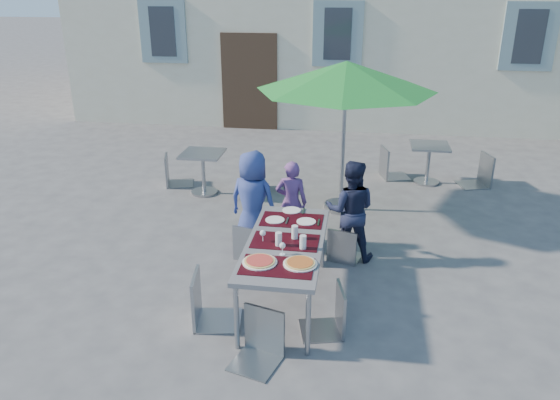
% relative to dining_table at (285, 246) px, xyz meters
% --- Properties ---
extents(ground, '(90.00, 90.00, 0.00)m').
position_rel_dining_table_xyz_m(ground, '(0.11, -0.09, -0.70)').
color(ground, '#49494C').
rests_on(ground, ground).
extents(dining_table, '(0.80, 1.85, 0.76)m').
position_rel_dining_table_xyz_m(dining_table, '(0.00, 0.00, 0.00)').
color(dining_table, '#48484D').
rests_on(dining_table, ground).
extents(pizza_near_left, '(0.34, 0.34, 0.03)m').
position_rel_dining_table_xyz_m(pizza_near_left, '(-0.18, -0.50, 0.07)').
color(pizza_near_left, white).
rests_on(pizza_near_left, dining_table).
extents(pizza_near_right, '(0.33, 0.33, 0.03)m').
position_rel_dining_table_xyz_m(pizza_near_right, '(0.21, -0.48, 0.07)').
color(pizza_near_right, white).
rests_on(pizza_near_right, dining_table).
extents(glassware, '(0.50, 0.44, 0.15)m').
position_rel_dining_table_xyz_m(glassware, '(0.04, -0.08, 0.13)').
color(glassware, silver).
rests_on(glassware, dining_table).
extents(place_settings, '(0.62, 0.52, 0.01)m').
position_rel_dining_table_xyz_m(place_settings, '(-0.02, 0.62, 0.06)').
color(place_settings, white).
rests_on(place_settings, dining_table).
extents(child_0, '(0.75, 0.59, 1.34)m').
position_rel_dining_table_xyz_m(child_0, '(-0.60, 1.24, -0.03)').
color(child_0, navy).
rests_on(child_0, ground).
extents(child_1, '(0.43, 0.29, 1.15)m').
position_rel_dining_table_xyz_m(child_1, '(-0.13, 1.50, -0.12)').
color(child_1, '#683E7F').
rests_on(child_1, ground).
extents(child_2, '(0.64, 0.38, 1.30)m').
position_rel_dining_table_xyz_m(child_2, '(0.65, 1.18, -0.05)').
color(child_2, '#181D36').
rests_on(child_2, ground).
extents(chair_0, '(0.47, 0.48, 0.90)m').
position_rel_dining_table_xyz_m(chair_0, '(-0.57, 0.95, -0.17)').
color(chair_0, '#8F939A').
rests_on(chair_0, ground).
extents(chair_1, '(0.58, 0.58, 1.02)m').
position_rel_dining_table_xyz_m(chair_1, '(0.04, 1.03, -0.09)').
color(chair_1, gray).
rests_on(chair_1, ground).
extents(chair_2, '(0.47, 0.47, 0.85)m').
position_rel_dining_table_xyz_m(chair_2, '(0.59, 1.07, -0.20)').
color(chair_2, gray).
rests_on(chair_2, ground).
extents(chair_3, '(0.53, 0.53, 1.05)m').
position_rel_dining_table_xyz_m(chair_3, '(-0.74, -0.48, -0.08)').
color(chair_3, '#94999F').
rests_on(chair_3, ground).
extents(chair_4, '(0.50, 0.49, 0.92)m').
position_rel_dining_table_xyz_m(chair_4, '(0.53, -0.45, -0.16)').
color(chair_4, gray).
rests_on(chair_4, ground).
extents(chair_5, '(0.52, 0.52, 0.94)m').
position_rel_dining_table_xyz_m(chair_5, '(-0.10, -0.98, -0.15)').
color(chair_5, gray).
rests_on(chair_5, ground).
extents(patio_umbrella, '(2.59, 2.59, 2.26)m').
position_rel_dining_table_xyz_m(patio_umbrella, '(0.48, 2.74, 1.34)').
color(patio_umbrella, '#9DA0A5').
rests_on(patio_umbrella, ground).
extents(cafe_table_0, '(0.66, 0.66, 0.70)m').
position_rel_dining_table_xyz_m(cafe_table_0, '(-1.80, 3.09, -0.23)').
color(cafe_table_0, '#9DA0A5').
rests_on(cafe_table_0, ground).
extents(bg_chair_l_0, '(0.55, 0.55, 0.99)m').
position_rel_dining_table_xyz_m(bg_chair_l_0, '(-2.44, 3.41, -0.11)').
color(bg_chair_l_0, gray).
rests_on(bg_chair_l_0, ground).
extents(bg_chair_r_0, '(0.44, 0.43, 0.88)m').
position_rel_dining_table_xyz_m(bg_chair_r_0, '(-0.96, 3.38, -0.18)').
color(bg_chair_r_0, gray).
rests_on(bg_chair_r_0, ground).
extents(cafe_table_1, '(0.64, 0.64, 0.69)m').
position_rel_dining_table_xyz_m(cafe_table_1, '(1.91, 4.15, -0.25)').
color(cafe_table_1, '#9DA0A5').
rests_on(cafe_table_1, ground).
extents(bg_chair_l_1, '(0.57, 0.57, 1.04)m').
position_rel_dining_table_xyz_m(bg_chair_l_1, '(1.27, 4.36, -0.08)').
color(bg_chair_l_1, gray).
rests_on(bg_chair_l_1, ground).
extents(bg_chair_r_1, '(0.58, 0.58, 1.05)m').
position_rel_dining_table_xyz_m(bg_chair_r_1, '(2.79, 4.17, -0.08)').
color(bg_chair_r_1, gray).
rests_on(bg_chair_r_1, ground).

